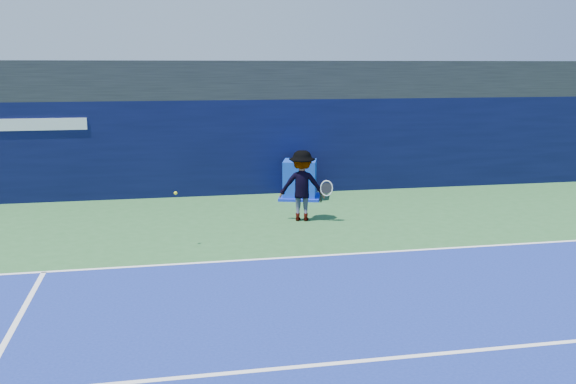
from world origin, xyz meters
name	(u,v)px	position (x,y,z in m)	size (l,w,h in m)	color
ground	(325,309)	(0.00, 0.00, 0.00)	(80.00, 80.00, 0.00)	#295C2D
baseline	(289,258)	(0.00, 3.00, 0.01)	(24.00, 0.10, 0.01)	white
service_line	(361,361)	(0.00, -2.00, 0.01)	(24.00, 0.10, 0.01)	white
stadium_band	(239,79)	(0.00, 11.50, 3.60)	(36.00, 3.00, 1.20)	black
back_wall_assembly	(243,146)	(0.00, 10.50, 1.50)	(36.00, 1.03, 3.00)	black
equipment_cart	(300,181)	(1.57, 9.14, 0.54)	(1.53, 1.53, 1.18)	#0C30AD
tennis_player	(302,186)	(1.01, 6.30, 0.94)	(1.44, 1.00, 1.87)	white
tennis_ball	(176,193)	(-2.33, 4.40, 1.24)	(0.08, 0.08, 0.08)	#CDCE16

